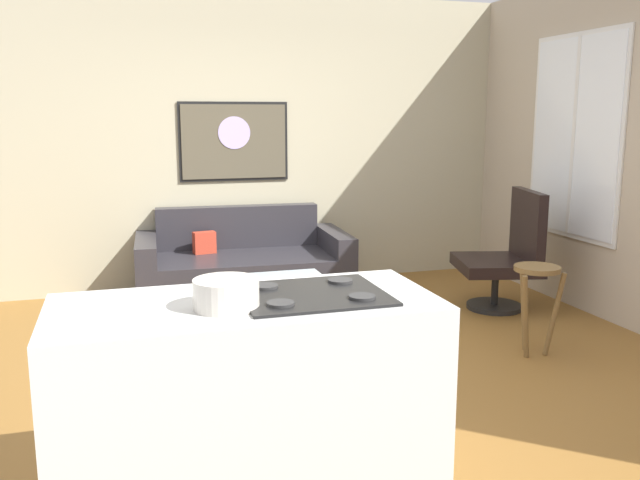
% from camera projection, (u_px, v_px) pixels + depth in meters
% --- Properties ---
extents(ground, '(6.40, 6.40, 0.04)m').
position_uv_depth(ground, '(316.00, 373.00, 4.45)').
color(ground, brown).
extents(back_wall, '(6.40, 0.05, 2.80)m').
position_uv_depth(back_wall, '(245.00, 143.00, 6.47)').
color(back_wall, '#B3AC8C').
rests_on(back_wall, ground).
extents(right_wall, '(0.05, 6.40, 2.80)m').
position_uv_depth(right_wall, '(628.00, 149.00, 5.21)').
color(right_wall, '#B8A88F').
rests_on(right_wall, ground).
extents(couch, '(1.94, 1.04, 0.81)m').
position_uv_depth(couch, '(243.00, 269.00, 6.16)').
color(couch, '#2B292E').
rests_on(couch, ground).
extents(coffee_table, '(0.90, 0.53, 0.43)m').
position_uv_depth(coffee_table, '(268.00, 285.00, 5.10)').
color(coffee_table, silver).
rests_on(coffee_table, ground).
extents(armchair, '(0.80, 0.81, 1.03)m').
position_uv_depth(armchair, '(508.00, 255.00, 5.77)').
color(armchair, black).
rests_on(armchair, ground).
extents(bar_stool, '(0.36, 0.36, 0.64)m').
position_uv_depth(bar_stool, '(536.00, 287.00, 4.65)').
color(bar_stool, brown).
rests_on(bar_stool, ground).
extents(kitchen_counter, '(1.57, 0.70, 0.95)m').
position_uv_depth(kitchen_counter, '(248.00, 406.00, 2.81)').
color(kitchen_counter, silver).
rests_on(kitchen_counter, ground).
extents(mixing_bowl, '(0.26, 0.26, 0.12)m').
position_uv_depth(mixing_bowl, '(226.00, 294.00, 2.61)').
color(mixing_bowl, silver).
rests_on(mixing_bowl, kitchen_counter).
extents(wall_painting, '(1.05, 0.03, 0.75)m').
position_uv_depth(wall_painting, '(234.00, 141.00, 6.39)').
color(wall_painting, black).
extents(window, '(0.03, 1.19, 1.75)m').
position_uv_depth(window, '(575.00, 137.00, 5.75)').
color(window, silver).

